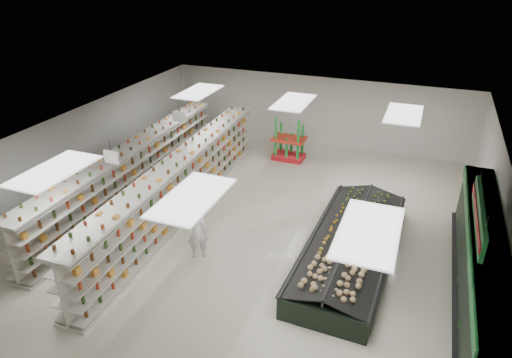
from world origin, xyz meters
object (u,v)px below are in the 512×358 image
at_px(gondola_left, 133,173).
at_px(shopper_main, 197,232).
at_px(soda_endcap, 289,141).
at_px(shopper_background, 224,154).
at_px(produce_island, 351,245).
at_px(gondola_center, 180,188).

xyz_separation_m(gondola_left, shopper_main, (4.01, -2.61, -0.07)).
xyz_separation_m(soda_endcap, shopper_main, (-0.36, -7.88, -0.03)).
bearing_deg(shopper_background, produce_island, -128.87).
xyz_separation_m(gondola_left, gondola_center, (2.27, -0.52, 0.04)).
relative_size(gondola_left, soda_endcap, 6.40).
height_order(soda_endcap, shopper_main, soda_endcap).
xyz_separation_m(gondola_center, shopper_background, (-0.06, 3.72, -0.21)).
height_order(gondola_left, soda_endcap, gondola_left).
distance_m(gondola_left, shopper_background, 3.89).
bearing_deg(shopper_main, produce_island, 167.34).
height_order(gondola_center, produce_island, gondola_center).
bearing_deg(soda_endcap, gondola_left, -129.63).
height_order(gondola_center, shopper_main, gondola_center).
distance_m(produce_island, soda_endcap, 7.45).
relative_size(gondola_center, shopper_background, 8.05).
relative_size(soda_endcap, shopper_background, 1.20).
height_order(gondola_left, produce_island, gondola_left).
xyz_separation_m(shopper_main, shopper_background, (-1.80, 5.81, -0.10)).
height_order(produce_island, shopper_background, shopper_background).
bearing_deg(gondola_center, gondola_left, 164.83).
bearing_deg(gondola_center, soda_endcap, 67.77).
distance_m(gondola_center, shopper_background, 3.72).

